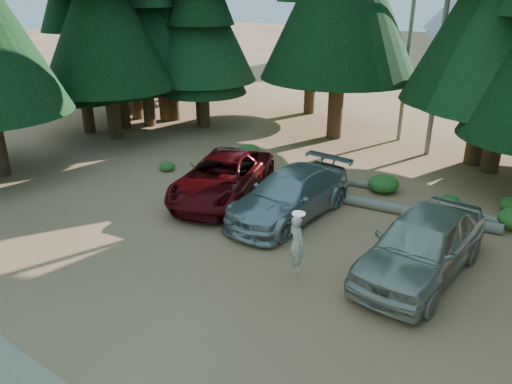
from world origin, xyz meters
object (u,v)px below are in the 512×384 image
log_left (335,180)px  log_right (415,213)px  red_pickup (222,177)px  silver_minivan_center (290,195)px  silver_minivan_right (422,244)px  frisbee_player (297,243)px  log_mid (488,219)px

log_left → log_right: log_right is taller
red_pickup → silver_minivan_center: bearing=-16.6°
silver_minivan_right → frisbee_player: 3.50m
silver_minivan_center → log_left: (-0.18, 3.78, -0.68)m
frisbee_player → log_left: 7.59m
red_pickup → silver_minivan_right: 8.07m
silver_minivan_center → log_left: 3.85m
frisbee_player → log_mid: (3.49, 6.86, -0.96)m
frisbee_player → log_mid: size_ratio=0.49×
silver_minivan_right → log_left: 7.15m
silver_minivan_center → silver_minivan_right: 5.12m
frisbee_player → log_left: size_ratio=0.47×
frisbee_player → log_right: bearing=-80.0°
log_mid → silver_minivan_center: bearing=-138.9°
red_pickup → log_mid: (8.82, 3.60, -0.66)m
red_pickup → silver_minivan_center: size_ratio=1.04×
red_pickup → log_right: 7.15m
frisbee_player → log_left: bearing=-47.8°
silver_minivan_right → red_pickup: bearing=175.7°
silver_minivan_right → log_right: bearing=113.8°
silver_minivan_center → log_right: bearing=36.8°
red_pickup → frisbee_player: bearing=-49.2°
silver_minivan_center → log_right: size_ratio=0.99×
silver_minivan_right → frisbee_player: bearing=-137.2°
log_mid → log_right: size_ratio=0.61×
red_pickup → log_mid: bearing=4.5°
red_pickup → log_mid: 9.55m
frisbee_player → red_pickup: bearing=-8.7°
log_mid → frisbee_player: bearing=-107.3°
red_pickup → log_mid: size_ratio=1.67×
log_mid → log_left: bearing=-172.6°
silver_minivan_right → frisbee_player: frisbee_player is taller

